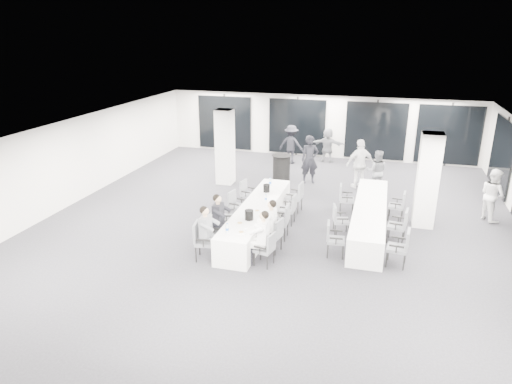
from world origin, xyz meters
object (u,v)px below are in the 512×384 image
chair_main_left_far (247,192)px  standing_guest_g (221,150)px  chair_main_right_mid (282,219)px  chair_side_left_far (345,197)px  chair_side_right_near (401,245)px  chair_side_left_near (333,237)px  chair_main_right_far (297,195)px  chair_main_left_mid (225,215)px  chair_main_right_fourth (290,207)px  banquet_table_main (257,217)px  cocktail_table (281,168)px  ice_bucket_far (267,188)px  chair_main_left_fourth (236,204)px  chair_side_left_mid (339,218)px  chair_main_right_second (274,233)px  standing_guest_f (328,143)px  chair_main_right_near (267,247)px  banquet_table_side (369,218)px  chair_side_right_far (399,204)px  chair_main_left_near (202,239)px  chair_side_right_mid (400,224)px  standing_guest_c (291,142)px  chair_main_left_second (215,227)px  standing_guest_h (493,191)px  ice_bucket_near (249,215)px  standing_guest_a (310,157)px  standing_guest_d (360,161)px  standing_guest_b (377,168)px

chair_main_left_far → standing_guest_g: standing_guest_g is taller
chair_main_left_far → chair_main_right_mid: chair_main_right_mid is taller
chair_main_right_mid → standing_guest_g: standing_guest_g is taller
chair_side_left_far → chair_side_right_near: size_ratio=0.95×
chair_side_left_near → chair_main_right_far: bearing=-157.0°
chair_main_left_mid → chair_main_right_fourth: (1.66, 1.13, -0.02)m
banquet_table_main → chair_main_left_mid: bearing=-151.2°
cocktail_table → ice_bucket_far: bearing=-85.1°
chair_main_left_fourth → chair_main_left_far: size_ratio=1.02×
banquet_table_main → chair_side_left_mid: 2.35m
chair_main_right_second → chair_side_right_near: size_ratio=0.95×
standing_guest_f → chair_main_left_fourth: bearing=80.0°
chair_main_right_near → chair_main_left_fourth: bearing=44.9°
banquet_table_side → ice_bucket_far: ice_bucket_far is taller
chair_main_right_far → chair_side_left_near: size_ratio=1.08×
chair_side_right_far → chair_main_right_mid: bearing=132.2°
chair_main_left_near → chair_side_right_mid: chair_main_left_near is taller
chair_main_right_far → standing_guest_c: standing_guest_c is taller
chair_main_right_near → chair_side_left_near: chair_side_left_near is taller
standing_guest_c → chair_side_right_mid: bearing=130.2°
chair_main_right_near → chair_side_right_near: (3.16, 0.88, 0.06)m
chair_main_left_second → standing_guest_h: standing_guest_h is taller
chair_main_right_fourth → standing_guest_f: (0.18, 7.19, 0.34)m
banquet_table_side → chair_main_right_mid: chair_main_right_mid is taller
ice_bucket_near → ice_bucket_far: ice_bucket_near is taller
chair_main_left_far → chair_side_right_far: bearing=103.2°
ice_bucket_near → chair_side_right_mid: bearing=18.4°
standing_guest_a → standing_guest_d: size_ratio=1.00×
cocktail_table → chair_main_right_far: cocktail_table is taller
chair_main_left_near → chair_side_left_near: size_ratio=1.09×
chair_main_left_far → chair_main_right_fourth: (1.66, -1.04, 0.02)m
banquet_table_main → standing_guest_b: bearing=53.8°
banquet_table_main → chair_main_left_far: (-0.83, 1.71, 0.13)m
standing_guest_d → ice_bucket_far: bearing=22.0°
chair_side_right_near → chair_main_left_near: bearing=107.5°
chair_main_right_near → chair_main_left_mid: bearing=58.8°
chair_side_left_near → standing_guest_d: size_ratio=0.44×
chair_main_right_far → ice_bucket_near: ice_bucket_near is taller
chair_side_right_mid → ice_bucket_far: (-4.01, 0.97, 0.32)m
chair_main_left_far → chair_main_right_near: (1.65, -3.74, -0.01)m
standing_guest_a → ice_bucket_near: 5.82m
chair_main_left_near → chair_side_left_near: bearing=99.2°
chair_main_left_fourth → ice_bucket_near: bearing=40.5°
banquet_table_side → chair_side_right_near: 2.21m
chair_side_left_far → standing_guest_g: size_ratio=0.46×
chair_side_left_near → ice_bucket_near: ice_bucket_near is taller
standing_guest_b → chair_main_left_mid: bearing=48.9°
chair_main_left_second → chair_side_right_near: chair_side_right_near is taller
chair_main_left_fourth → standing_guest_f: (1.84, 7.31, 0.35)m
chair_main_left_second → standing_guest_d: size_ratio=0.42×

